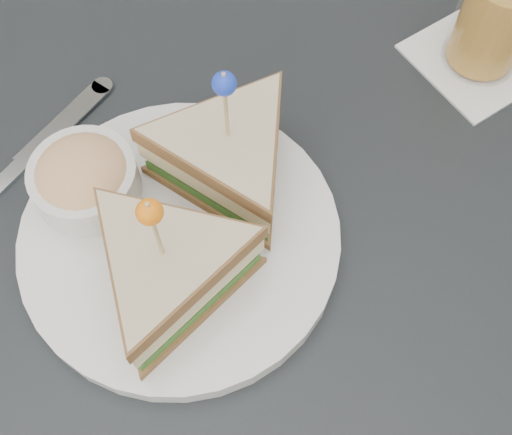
% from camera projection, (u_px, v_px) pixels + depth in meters
% --- Properties ---
extents(ground_plane, '(3.50, 3.50, 0.00)m').
position_uv_depth(ground_plane, '(251.00, 405.00, 1.28)').
color(ground_plane, '#3F3833').
extents(table, '(0.80, 0.80, 0.75)m').
position_uv_depth(table, '(247.00, 281.00, 0.68)').
color(table, black).
rests_on(table, ground).
extents(plate_meal, '(0.36, 0.36, 0.18)m').
position_uv_depth(plate_meal, '(184.00, 215.00, 0.57)').
color(plate_meal, white).
rests_on(plate_meal, table).
extents(cutlery_knife, '(0.15, 0.19, 0.01)m').
position_uv_depth(cutlery_knife, '(28.00, 158.00, 0.65)').
color(cutlery_knife, silver).
rests_on(cutlery_knife, table).
extents(drink_set, '(0.18, 0.18, 0.17)m').
position_uv_depth(drink_set, '(500.00, 10.00, 0.65)').
color(drink_set, white).
rests_on(drink_set, table).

